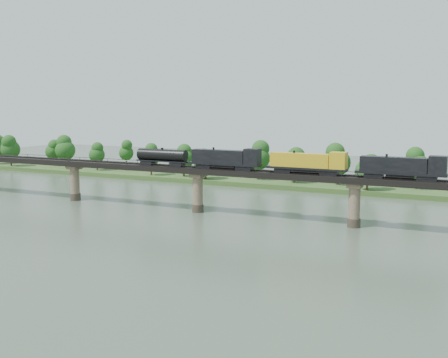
% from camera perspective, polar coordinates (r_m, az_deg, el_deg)
% --- Properties ---
extents(ground, '(400.00, 400.00, 0.00)m').
position_cam_1_polar(ground, '(119.39, -9.59, -5.84)').
color(ground, '#3A4A3A').
rests_on(ground, ground).
extents(far_bank, '(300.00, 24.00, 1.60)m').
position_cam_1_polar(far_bank, '(193.56, 5.12, -0.29)').
color(far_bank, '#315120').
rests_on(far_bank, ground).
extents(bridge, '(236.00, 30.00, 11.50)m').
position_cam_1_polar(bridge, '(143.31, -2.69, -1.23)').
color(bridge, '#473A2D').
rests_on(bridge, ground).
extents(bridge_superstructure, '(220.00, 4.90, 0.75)m').
position_cam_1_polar(bridge_superstructure, '(142.45, -2.70, 1.29)').
color(bridge_superstructure, black).
rests_on(bridge_superstructure, bridge).
extents(far_treeline, '(289.06, 17.54, 13.60)m').
position_cam_1_polar(far_treeline, '(191.54, 2.37, 2.07)').
color(far_treeline, '#382619').
rests_on(far_treeline, far_bank).
extents(freight_train, '(77.19, 3.01, 5.31)m').
position_cam_1_polar(freight_train, '(133.24, 5.55, 1.78)').
color(freight_train, black).
rests_on(freight_train, bridge).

